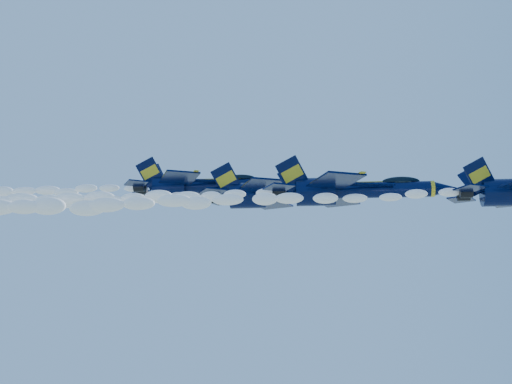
{
  "coord_description": "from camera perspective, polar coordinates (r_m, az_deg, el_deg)",
  "views": [
    {
      "loc": [
        2.5,
        -76.09,
        136.27
      ],
      "look_at": [
        -4.57,
        -1.35,
        154.1
      ],
      "focal_mm": 50.0,
      "sensor_mm": 36.0,
      "label": 1
    }
  ],
  "objects": [
    {
      "name": "jet_second",
      "position": [
        71.16,
        7.74,
        0.17
      ],
      "size": [
        18.25,
        14.97,
        6.78
      ],
      "color": "black"
    },
    {
      "name": "jet_fourth",
      "position": [
        89.85,
        -4.46,
        0.52
      ],
      "size": [
        19.3,
        15.83,
        7.17
      ],
      "color": "black"
    },
    {
      "name": "smoke_trail_jet_second",
      "position": [
        78.21,
        -19.56,
        -0.75
      ],
      "size": [
        56.26,
        2.33,
        2.09
      ],
      "primitive_type": "ellipsoid",
      "color": "white"
    },
    {
      "name": "smoke_trail_jet_lead",
      "position": [
        66.72,
        -8.47,
        -0.93
      ],
      "size": [
        56.26,
        2.03,
        1.83
      ],
      "primitive_type": "ellipsoid",
      "color": "white"
    },
    {
      "name": "jet_third",
      "position": [
        82.98,
        2.05,
        -0.14
      ],
      "size": [
        19.58,
        16.06,
        7.28
      ],
      "color": "black"
    }
  ]
}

